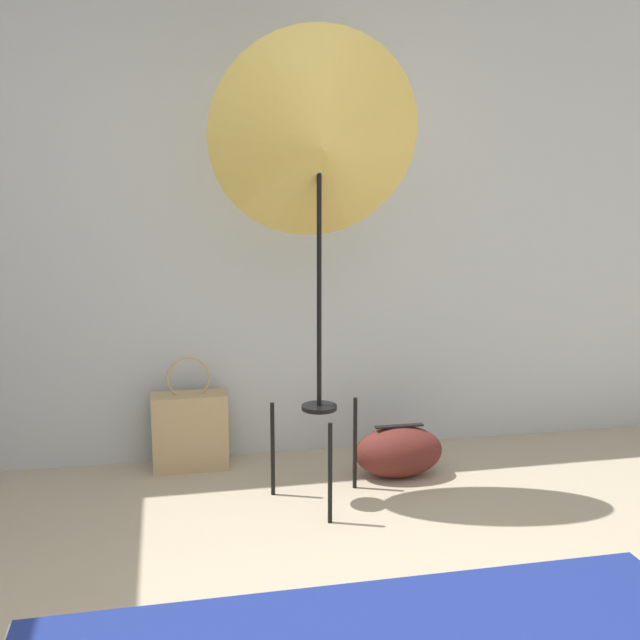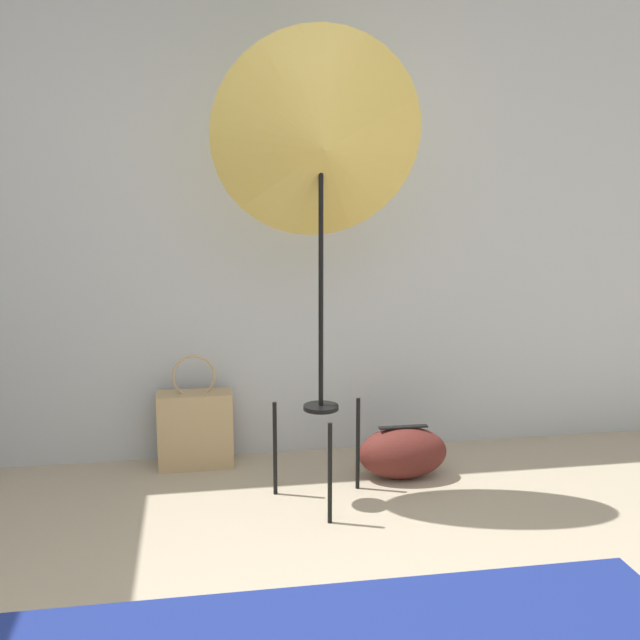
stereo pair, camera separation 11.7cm
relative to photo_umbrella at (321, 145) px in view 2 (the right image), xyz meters
The scene contains 4 objects.
wall_back 0.85m from the photo_umbrella, 112.74° to the left, with size 8.00×0.05×2.60m.
photo_umbrella is the anchor object (origin of this frame).
tote_bag 1.64m from the photo_umbrella, 136.25° to the left, with size 0.39×0.17×0.60m.
duffel_bag 1.59m from the photo_umbrella, 25.24° to the left, with size 0.46×0.26×0.27m.
Camera 2 is at (-0.26, -1.55, 1.48)m, focal length 42.00 mm.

